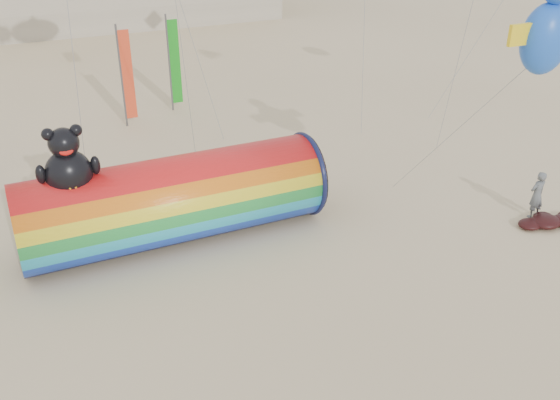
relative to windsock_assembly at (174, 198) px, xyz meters
name	(u,v)px	position (x,y,z in m)	size (l,w,h in m)	color
ground	(286,292)	(2.10, -4.60, -1.60)	(160.00, 160.00, 0.00)	#CCB58C
windsock_assembly	(174,198)	(0.00, 0.00, 0.00)	(10.46, 3.18, 4.82)	red
kite_handler	(537,195)	(12.68, -4.19, -0.67)	(0.68, 0.44, 1.85)	#585C5F
fabric_bundle	(549,221)	(12.72, -4.91, -1.43)	(2.62, 1.35, 0.41)	#3C0C0B
festival_banners	(100,83)	(-0.27, 11.26, 1.04)	(10.65, 5.39, 5.20)	#59595E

